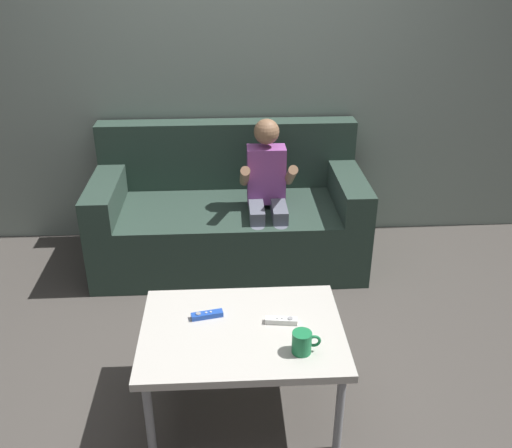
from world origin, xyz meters
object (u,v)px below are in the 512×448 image
object	(u,v)px
coffee_table	(243,336)
game_remote_white_center	(281,321)
game_remote_blue_near_edge	(207,315)
coffee_mug	(302,342)
couch	(229,216)
person_seated_on_couch	(267,190)

from	to	relation	value
coffee_table	game_remote_white_center	xyz separation A→B (m)	(0.17, 0.03, 0.05)
game_remote_blue_near_edge	coffee_mug	size ratio (longest dim) A/B	1.22
coffee_table	game_remote_blue_near_edge	xyz separation A→B (m)	(-0.15, 0.09, 0.05)
couch	coffee_table	bearing A→B (deg)	-88.23
person_seated_on_couch	game_remote_blue_near_edge	bearing A→B (deg)	-107.07
game_remote_blue_near_edge	game_remote_white_center	xyz separation A→B (m)	(0.32, -0.06, 0.00)
game_remote_white_center	coffee_mug	world-z (taller)	coffee_mug
game_remote_blue_near_edge	coffee_mug	bearing A→B (deg)	-33.19
couch	person_seated_on_couch	xyz separation A→B (m)	(0.24, -0.18, 0.26)
couch	person_seated_on_couch	size ratio (longest dim) A/B	1.74
person_seated_on_couch	game_remote_blue_near_edge	size ratio (longest dim) A/B	6.84
person_seated_on_couch	game_remote_blue_near_edge	distance (m)	1.19
person_seated_on_couch	game_remote_blue_near_edge	xyz separation A→B (m)	(-0.35, -1.13, -0.10)
coffee_table	game_remote_white_center	distance (m)	0.18
game_remote_white_center	coffee_mug	bearing A→B (deg)	-71.61
game_remote_blue_near_edge	coffee_mug	xyz separation A→B (m)	(0.39, -0.25, 0.04)
person_seated_on_couch	game_remote_white_center	bearing A→B (deg)	-91.13
person_seated_on_couch	coffee_mug	world-z (taller)	person_seated_on_couch
person_seated_on_couch	couch	bearing A→B (deg)	142.57
game_remote_blue_near_edge	game_remote_white_center	size ratio (longest dim) A/B	1.01
coffee_table	coffee_mug	xyz separation A→B (m)	(0.24, -0.16, 0.09)
couch	coffee_table	xyz separation A→B (m)	(0.04, -1.41, 0.11)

